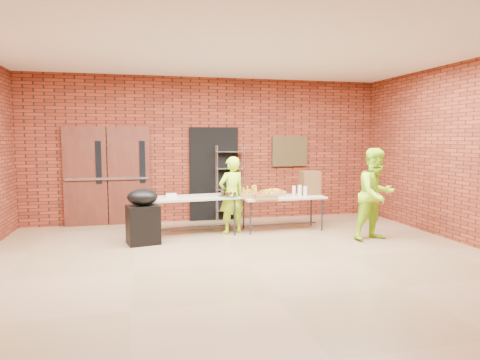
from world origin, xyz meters
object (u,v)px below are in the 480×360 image
table_left (191,200)px  covered_grill (143,216)px  table_right (283,199)px  wire_rack (230,183)px  volunteer_woman (232,195)px  coffee_dispenser (310,183)px  volunteer_man (376,194)px

table_left → covered_grill: (-0.92, -0.58, -0.18)m
table_left → table_right: table_left is taller
wire_rack → table_left: size_ratio=0.92×
wire_rack → volunteer_woman: 1.31m
coffee_dispenser → volunteer_woman: size_ratio=0.33×
volunteer_woman → volunteer_man: 2.70m
table_right → volunteer_man: size_ratio=1.01×
coffee_dispenser → covered_grill: bearing=-168.3°
wire_rack → covered_grill: size_ratio=1.74×
coffee_dispenser → covered_grill: coffee_dispenser is taller
volunteer_man → table_left: bearing=146.8°
coffee_dispenser → table_left: bearing=-177.1°
table_left → volunteer_woman: 0.78m
volunteer_man → coffee_dispenser: bearing=106.1°
wire_rack → table_right: bearing=-46.1°
table_left → coffee_dispenser: 2.50m
volunteer_woman → table_right: bearing=163.4°
table_right → volunteer_woman: volunteer_woman is taller
wire_rack → coffee_dispenser: size_ratio=3.47×
table_left → table_right: 1.84m
volunteer_woman → volunteer_man: bearing=135.8°
table_left → volunteer_woman: size_ratio=1.23×
table_left → volunteer_man: (3.22, -1.23, 0.17)m
wire_rack → table_right: wire_rack is taller
coffee_dispenser → volunteer_woman: volunteer_woman is taller
table_right → volunteer_man: (1.38, -1.18, 0.21)m
wire_rack → volunteer_woman: (-0.24, -1.28, -0.10)m
volunteer_man → table_right: bearing=127.1°
table_left → volunteer_man: size_ratio=1.10×
table_left → coffee_dispenser: size_ratio=3.78×
wire_rack → table_right: size_ratio=1.00×
volunteer_woman → volunteer_man: (2.45, -1.13, 0.09)m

